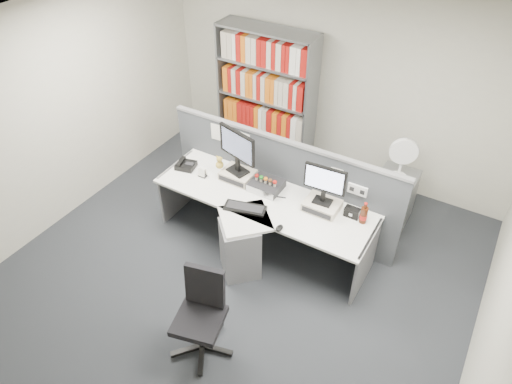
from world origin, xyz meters
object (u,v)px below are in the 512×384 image
Objects in this scene: desktop_pc at (266,185)px; speaker at (352,212)px; monitor_left at (237,148)px; desk_fan at (403,154)px; desk_phone at (186,165)px; desk_calendar at (202,173)px; desk at (254,226)px; monitor_right at (325,182)px; mouse at (279,228)px; office_chair at (202,311)px; filing_cabinet at (392,200)px; shelving_unit at (266,100)px; keyboard at (245,208)px; cola_bottle at (364,215)px.

desktop_pc is 2.18× the size of speaker.
monitor_left is 1.94m from desk_fan.
speaker reaches higher than desk_phone.
desk_fan is at bearing 30.52° from desk_calendar.
desk is 0.99m from monitor_right.
mouse reaches higher than desk.
desk_fan is 2.92m from office_chair.
monitor_left reaches higher than speaker.
desk_fan is at bearing 77.26° from speaker.
speaker is at bearing 24.11° from desk.
desk_fan is (1.65, 1.02, -0.10)m from monitor_left.
desk is at bearing -155.89° from speaker.
desk_phone reaches higher than filing_cabinet.
mouse reaches higher than filing_cabinet.
desk_phone is at bearing 165.83° from mouse.
monitor_left is 0.80× the size of filing_cabinet.
filing_cabinet is (2.10, -0.45, -0.63)m from shelving_unit.
shelving_unit reaches higher than filing_cabinet.
keyboard is 0.25× the size of shelving_unit.
shelving_unit reaches higher than monitor_left.
office_chair is (-1.00, -2.69, -0.55)m from desk_fan.
desk_phone is at bearing -153.47° from filing_cabinet.
desktop_pc is at bearing -60.08° from shelving_unit.
filing_cabinet is 2.87m from office_chair.
monitor_left is 5.07× the size of mouse.
speaker is 2.36m from shelving_unit.
cola_bottle reaches higher than desk.
speaker reaches higher than desk.
mouse is 1.29m from desk_calendar.
monitor_left is 1.13× the size of keyboard.
office_chair is (0.26, -1.67, -0.27)m from desktop_pc.
desk is 1.30m from office_chair.
monitor_right is 1.38m from filing_cabinet.
desk_phone is 1.60× the size of speaker.
mouse is 0.91m from cola_bottle.
speaker is 0.18× the size of office_chair.
desk is 9.76× the size of desk_phone.
keyboard is (0.37, -0.43, -0.42)m from monitor_left.
speaker is 0.30× the size of desk_fan.
monitor_right reaches higher than keyboard.
monitor_left reaches higher than cola_bottle.
keyboard is 1.17m from speaker.
desk_fan is 0.60× the size of office_chair.
monitor_left reaches higher than desk_calendar.
speaker is at bearing 3.28° from desktop_pc.
office_chair is (-0.92, -1.70, -0.32)m from cola_bottle.
monitor_right is at bearing -118.32° from filing_cabinet.
desk_phone reaches higher than desk.
cola_bottle is at bearing 4.37° from desk_phone.
monitor_right is (1.10, -0.00, -0.05)m from monitor_left.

